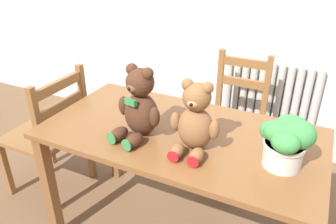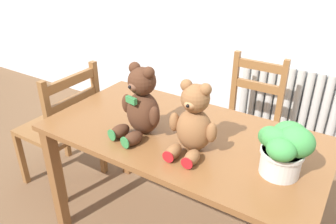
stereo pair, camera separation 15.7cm
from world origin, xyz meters
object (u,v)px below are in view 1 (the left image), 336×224
Objects in this scene: teddy_bear_right at (195,121)px; potted_plant at (287,139)px; teddy_bear_left at (139,107)px; wooden_chair_side at (50,134)px; wooden_chair_behind at (235,121)px.

teddy_bear_right is 0.41m from potted_plant.
teddy_bear_right is at bearing -169.05° from teddy_bear_left.
potted_plant is (1.52, -0.08, 0.42)m from wooden_chair_side.
teddy_bear_left reaches higher than wooden_chair_side.
teddy_bear_left is 0.30m from teddy_bear_right.
potted_plant is at bearing 116.67° from wooden_chair_behind.
wooden_chair_behind is 1.05m from teddy_bear_left.
wooden_chair_behind is 3.85× the size of potted_plant.
wooden_chair_side is at bearing 34.80° from wooden_chair_behind.
teddy_bear_right reaches higher than wooden_chair_behind.
potted_plant is (0.42, -0.85, 0.44)m from wooden_chair_behind.
wooden_chair_side is 2.49× the size of teddy_bear_left.
wooden_chair_behind is 2.55× the size of teddy_bear_left.
teddy_bear_left reaches higher than wooden_chair_behind.
wooden_chair_side is 2.65× the size of teddy_bear_right.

